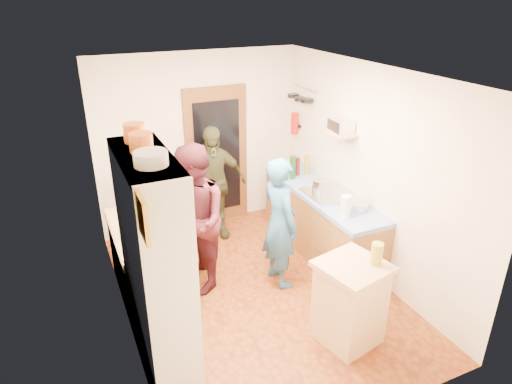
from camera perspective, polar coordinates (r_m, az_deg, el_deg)
floor at (r=5.66m, az=-0.01°, el=-12.38°), size 3.00×4.00×0.02m
ceiling at (r=4.61m, az=-0.01°, el=14.77°), size 3.00×4.00×0.02m
wall_back at (r=6.76m, az=-7.11°, el=6.19°), size 3.00×0.02×2.60m
wall_front at (r=3.51m, az=14.02°, el=-12.62°), size 3.00×0.02×2.60m
wall_left at (r=4.64m, az=-17.26°, el=-3.39°), size 0.02×4.00×2.60m
wall_right at (r=5.74m, az=13.87°, el=2.36°), size 0.02×4.00×2.60m
door_frame at (r=6.88m, az=-4.91°, el=4.41°), size 0.95×0.06×2.10m
door_glass at (r=6.84m, az=-4.81°, el=4.32°), size 0.70×0.02×1.70m
hutch_body at (r=4.08m, az=-12.27°, el=-10.16°), size 0.40×1.20×2.20m
hutch_top_shelf at (r=3.59m, az=-13.77°, el=4.25°), size 0.40×1.14×0.04m
plate_stack at (r=3.34m, az=-13.02°, el=4.10°), size 0.25×0.25×0.10m
orange_pot_a at (r=3.64m, az=-14.19°, el=6.03°), size 0.18×0.18×0.15m
orange_pot_b at (r=3.89m, az=-14.97°, el=7.17°), size 0.18×0.18×0.16m
left_counter_base at (r=5.50m, az=-13.63°, el=-8.93°), size 0.60×1.40×0.85m
left_counter_top at (r=5.27m, az=-14.10°, el=-4.82°), size 0.64×1.44×0.05m
toaster at (r=4.87m, az=-12.73°, el=-5.57°), size 0.29×0.23×0.19m
kettle at (r=5.07m, az=-14.44°, el=-4.51°), size 0.21×0.21×0.19m
orange_bowl at (r=5.33m, az=-13.56°, el=-3.47°), size 0.23×0.23×0.10m
chopping_board at (r=5.76m, az=-15.08°, el=-1.90°), size 0.32×0.24×0.02m
right_counter_base at (r=6.30m, az=8.10°, el=-3.94°), size 0.60×2.20×0.84m
right_counter_top at (r=6.11m, az=8.34°, el=-0.21°), size 0.62×2.22×0.06m
hob at (r=5.99m, az=9.00°, el=-0.22°), size 0.55×0.58×0.04m
pot_on_hob at (r=6.02m, az=8.06°, el=0.88°), size 0.21×0.21×0.14m
bottle_a at (r=6.41m, az=4.61°, el=3.04°), size 0.09×0.09×0.33m
bottle_b at (r=6.55m, az=5.25°, el=3.18°), size 0.07×0.07×0.26m
bottle_c at (r=6.58m, az=6.37°, el=3.38°), size 0.09×0.09×0.29m
paper_towel at (r=5.42m, az=11.14°, el=-1.77°), size 0.14×0.14×0.27m
mixing_bowl at (r=5.66m, az=12.60°, el=-1.69°), size 0.29×0.29×0.10m
island_base at (r=4.85m, az=11.60°, el=-13.62°), size 0.66×0.66×0.86m
island_top at (r=4.59m, az=12.08°, el=-9.11°), size 0.74×0.74×0.05m
cutting_board at (r=4.58m, az=11.20°, el=-8.97°), size 0.40×0.35×0.02m
oil_jar at (r=4.58m, az=14.87°, el=-7.48°), size 0.14×0.14×0.23m
pan_rail at (r=6.71m, az=6.13°, el=12.74°), size 0.02×0.65×0.02m
pan_hang_a at (r=6.56m, az=6.39°, el=11.30°), size 0.18×0.18×0.05m
pan_hang_b at (r=6.73m, az=5.51°, el=11.50°), size 0.16×0.16×0.05m
pan_hang_c at (r=6.90m, az=4.68°, el=11.92°), size 0.17×0.17×0.05m
wall_shelf at (r=5.87m, az=10.50°, el=7.29°), size 0.26×0.42×0.03m
radio at (r=5.84m, az=10.57°, el=8.14°), size 0.24×0.31×0.15m
ext_bracket at (r=7.00m, az=5.26°, el=8.20°), size 0.06×0.10×0.04m
fire_extinguisher at (r=6.96m, az=4.84°, el=8.55°), size 0.11×0.11×0.32m
picture_frame at (r=2.93m, az=-13.97°, el=-3.16°), size 0.03×0.25×0.30m
person_hob at (r=5.42m, az=3.41°, el=-3.90°), size 0.44×0.62×1.63m
person_left at (r=5.39m, az=-7.53°, el=-3.23°), size 0.69×0.89×1.81m
person_back at (r=6.48m, az=-5.41°, el=1.09°), size 1.02×0.52×1.67m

